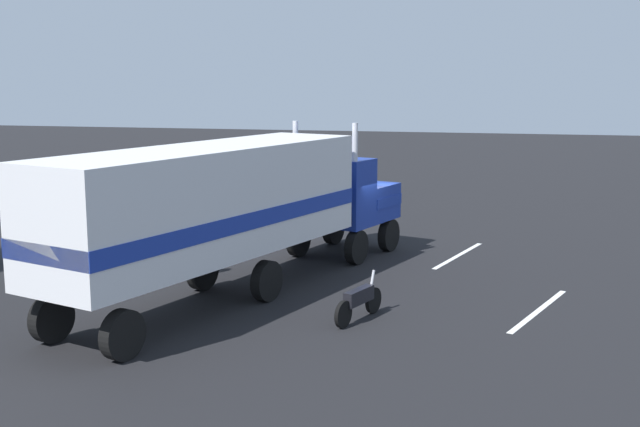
% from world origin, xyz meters
% --- Properties ---
extents(ground_plane, '(120.00, 120.00, 0.00)m').
position_xyz_m(ground_plane, '(0.00, 0.00, 0.00)').
color(ground_plane, black).
extents(lane_stripe_near, '(4.27, 1.38, 0.01)m').
position_xyz_m(lane_stripe_near, '(0.74, -3.50, 0.01)').
color(lane_stripe_near, silver).
rests_on(lane_stripe_near, ground_plane).
extents(lane_stripe_mid, '(4.21, 1.59, 0.01)m').
position_xyz_m(lane_stripe_mid, '(-5.19, -5.92, 0.01)').
color(lane_stripe_mid, silver).
rests_on(lane_stripe_mid, ground_plane).
extents(semi_truck, '(14.22, 6.79, 4.50)m').
position_xyz_m(semi_truck, '(-5.49, 2.14, 2.52)').
color(semi_truck, '#193399').
rests_on(semi_truck, ground_plane).
extents(person_bystander, '(0.42, 0.48, 1.63)m').
position_xyz_m(person_bystander, '(-3.99, 4.11, 0.89)').
color(person_bystander, black).
rests_on(person_bystander, ground_plane).
extents(motorcycle, '(2.02, 0.81, 1.12)m').
position_xyz_m(motorcycle, '(-7.03, -1.59, 0.48)').
color(motorcycle, black).
rests_on(motorcycle, ground_plane).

